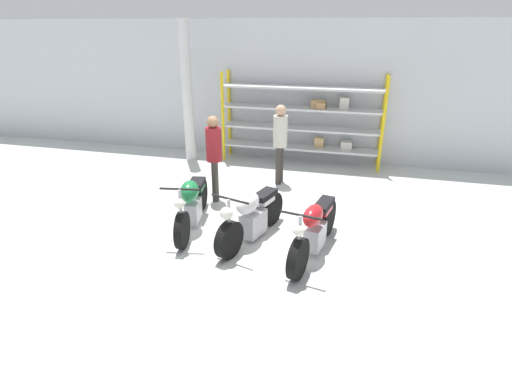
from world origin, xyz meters
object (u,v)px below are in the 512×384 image
person_browsing (214,152)px  person_near_rack (280,138)px  motorcycle_red (315,229)px  motorcycle_green (192,203)px  motorcycle_white (252,216)px  shelving_rack (305,119)px

person_browsing → person_near_rack: size_ratio=0.98×
motorcycle_red → person_near_rack: (-1.16, 2.95, 0.65)m
motorcycle_green → person_near_rack: size_ratio=1.17×
person_browsing → motorcycle_white: bearing=112.3°
motorcycle_white → motorcycle_red: bearing=96.3°
motorcycle_white → person_browsing: 1.97m
motorcycle_green → motorcycle_white: (1.17, -0.20, -0.03)m
person_browsing → person_near_rack: (1.11, 1.30, 0.02)m
motorcycle_white → person_browsing: size_ratio=1.09×
shelving_rack → person_browsing: bearing=-116.0°
motorcycle_green → person_near_rack: (1.11, 2.55, 0.62)m
motorcycle_red → person_near_rack: bearing=-147.3°
motorcycle_green → motorcycle_red: motorcycle_green is taller
motorcycle_green → person_near_rack: bearing=147.0°
shelving_rack → motorcycle_white: (-0.26, -4.40, -0.76)m
shelving_rack → person_near_rack: shelving_rack is taller
motorcycle_green → motorcycle_white: bearing=70.6°
person_browsing → motorcycle_green: bearing=73.5°
motorcycle_white → motorcycle_red: (1.09, -0.20, 0.00)m
shelving_rack → person_near_rack: 1.68m
motorcycle_red → shelving_rack: bearing=-158.5°
motorcycle_green → person_browsing: size_ratio=1.19×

